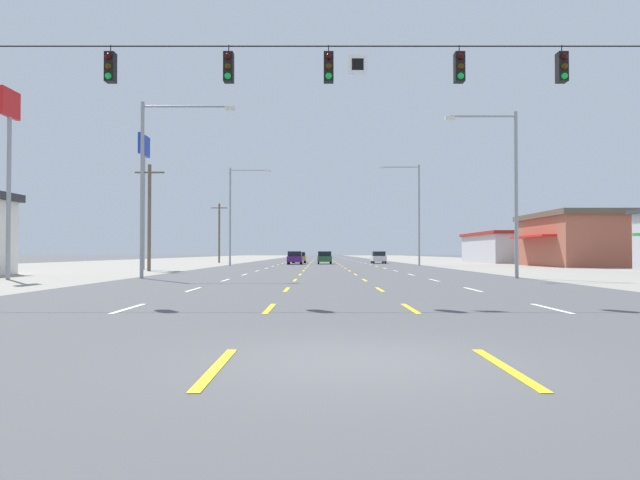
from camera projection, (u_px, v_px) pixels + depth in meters
The scene contains 19 objects.
ground_plane at pixel (321, 264), 73.60m from camera, with size 572.00×572.00×0.00m, color #4C4C4F.
lot_apron_left at pixel (123, 264), 73.49m from camera, with size 28.00×440.00×0.01m, color gray.
lot_apron_right at pixel (519, 264), 73.70m from camera, with size 28.00×440.00×0.01m, color gray.
lane_markings at pixel (320, 260), 112.09m from camera, with size 10.64×227.60×0.01m.
signal_span_wire at pixel (334, 128), 18.25m from camera, with size 26.69×0.53×8.72m.
hatchback_inner_left_nearest at pixel (292, 258), 69.33m from camera, with size 1.72×3.90×1.54m.
hatchback_center_turn_near at pixel (322, 258), 71.85m from camera, with size 1.72×3.90×1.54m.
hatchback_far_right_mid at pixel (376, 257), 75.60m from camera, with size 1.72×3.90×1.54m.
sedan_inner_left_midfar at pixel (297, 257), 78.82m from camera, with size 1.80×4.50×1.46m.
storefront_right_row_1 at pixel (595, 239), 60.37m from camera, with size 13.99×14.08×5.46m.
storefront_right_row_2 at pixel (522, 247), 82.49m from camera, with size 13.93×18.14×4.20m.
pole_sign_left_row_0 at pixel (6, 141), 30.54m from camera, with size 0.24×1.78×9.89m.
pole_sign_left_row_1 at pixel (141, 165), 48.83m from camera, with size 0.24×2.64×11.17m.
streetlight_left_row_0 at pixel (150, 174), 31.90m from camera, with size 5.12×0.26×9.60m.
streetlight_right_row_0 at pixel (506, 181), 31.97m from camera, with size 3.94×0.26×9.06m.
streetlight_left_row_1 at pixel (232, 209), 63.14m from camera, with size 4.48×0.26×10.52m.
streetlight_right_row_1 at pixel (413, 207), 63.22m from camera, with size 4.40×0.26×10.85m.
utility_pole_left_row_0 at pixel (147, 215), 44.07m from camera, with size 2.20×0.26×8.01m.
utility_pole_left_row_1 at pixel (217, 232), 80.39m from camera, with size 2.20×0.26×8.10m.
Camera 1 is at (-0.50, -7.64, 1.40)m, focal length 33.08 mm.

